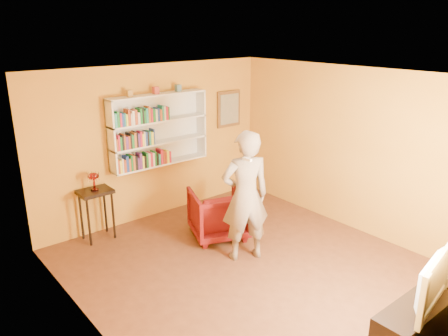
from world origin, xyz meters
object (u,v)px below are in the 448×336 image
(ruby_lustre, at_px, (94,178))
(armchair, at_px, (218,213))
(console_table, at_px, (96,199))
(bookshelf, at_px, (157,129))
(tv_cabinet, at_px, (419,321))
(television, at_px, (426,278))
(person, at_px, (245,196))

(ruby_lustre, xyz_separation_m, armchair, (1.56, -1.16, -0.65))
(console_table, bearing_deg, bookshelf, 7.12)
(tv_cabinet, distance_m, television, 0.54)
(armchair, distance_m, person, 0.98)
(console_table, relative_size, television, 0.79)
(armchair, height_order, person, person)
(armchair, xyz_separation_m, television, (0.13, -3.34, 0.38))
(console_table, xyz_separation_m, television, (1.69, -4.50, 0.09))
(tv_cabinet, bearing_deg, console_table, 110.54)
(ruby_lustre, bearing_deg, tv_cabinet, -69.46)
(bookshelf, height_order, ruby_lustre, bookshelf)
(person, bearing_deg, console_table, -30.94)
(bookshelf, height_order, console_table, bookshelf)
(television, bearing_deg, tv_cabinet, 0.00)
(tv_cabinet, bearing_deg, armchair, 92.22)
(armchair, height_order, tv_cabinet, armchair)
(console_table, xyz_separation_m, person, (1.43, -1.95, 0.28))
(ruby_lustre, relative_size, armchair, 0.33)
(television, bearing_deg, armchair, 81.71)
(ruby_lustre, distance_m, television, 4.81)
(bookshelf, bearing_deg, console_table, -172.88)
(bookshelf, distance_m, ruby_lustre, 1.40)
(ruby_lustre, relative_size, tv_cabinet, 0.22)
(bookshelf, distance_m, person, 2.20)
(tv_cabinet, relative_size, television, 1.26)
(television, bearing_deg, console_table, 100.03)
(bookshelf, height_order, person, bookshelf)
(bookshelf, xyz_separation_m, person, (0.15, -2.11, -0.62))
(ruby_lustre, xyz_separation_m, television, (1.69, -4.50, -0.26))
(bookshelf, relative_size, television, 1.71)
(ruby_lustre, distance_m, person, 2.42)
(person, distance_m, tv_cabinet, 2.67)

